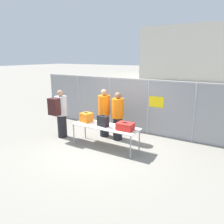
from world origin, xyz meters
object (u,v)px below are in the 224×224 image
Objects in this scene: inspection_table at (105,127)px; traveler_hooded at (60,112)px; suitcase_red at (125,126)px; utility_trailer at (200,118)px; security_worker_far at (104,112)px; security_worker_near at (118,116)px; suitcase_orange at (86,117)px; suitcase_black at (103,121)px.

inspection_table is 1.29× the size of traveler_hooded.
utility_trailer is at bearing 68.23° from suitcase_red.
inspection_table is at bearing 98.91° from security_worker_far.
inspection_table is at bearing 93.62° from security_worker_near.
utility_trailer is at bearing -123.37° from security_worker_near.
suitcase_black reaches higher than suitcase_orange.
suitcase_black is at bearing -177.15° from suitcase_red.
suitcase_black is 4.52m from utility_trailer.
suitcase_orange is at bearing 177.14° from suitcase_red.
security_worker_far is (-0.56, 0.94, 0.01)m from suitcase_black.
suitcase_black is 0.22× the size of traveler_hooded.
security_worker_near is (0.80, 0.77, -0.01)m from suitcase_orange.
suitcase_red is at bearing 120.54° from security_worker_far.
security_worker_far is 0.54× the size of utility_trailer.
utility_trailer is at bearing 59.16° from suitcase_black.
inspection_table is at bearing 178.22° from suitcase_red.
security_worker_near is (1.88, 0.90, -0.08)m from traveler_hooded.
suitcase_orange is 1.11m from security_worker_near.
utility_trailer is at bearing 59.22° from inspection_table.
traveler_hooded is at bearing -178.72° from suitcase_red.
suitcase_black is 1.09m from security_worker_far.
suitcase_orange is 0.84m from security_worker_far.
suitcase_orange is at bearing 21.12° from traveler_hooded.
security_worker_far is at bearing 76.58° from suitcase_orange.
security_worker_far is (-0.60, 0.87, 0.22)m from inspection_table.
utility_trailer is (2.26, 3.80, -0.28)m from inspection_table.
suitcase_red is at bearing 134.88° from security_worker_near.
suitcase_black reaches higher than suitcase_red.
security_worker_far is at bearing 50.89° from traveler_hooded.
security_worker_far reaches higher than suitcase_red.
suitcase_black is at bearing 90.90° from security_worker_near.
suitcase_black is 0.23× the size of security_worker_near.
security_worker_far is 4.13m from utility_trailer.
suitcase_orange is 0.76m from suitcase_black.
suitcase_red is (0.74, -0.02, 0.16)m from inspection_table.
suitcase_black is 0.78m from suitcase_red.
traveler_hooded is (-1.87, -0.08, 0.28)m from inspection_table.
suitcase_orange is 0.25× the size of security_worker_near.
security_worker_far is at bearing 146.17° from suitcase_red.
security_worker_far reaches higher than traveler_hooded.
suitcase_orange is at bearing 176.15° from inspection_table.
suitcase_black is 0.22× the size of security_worker_far.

